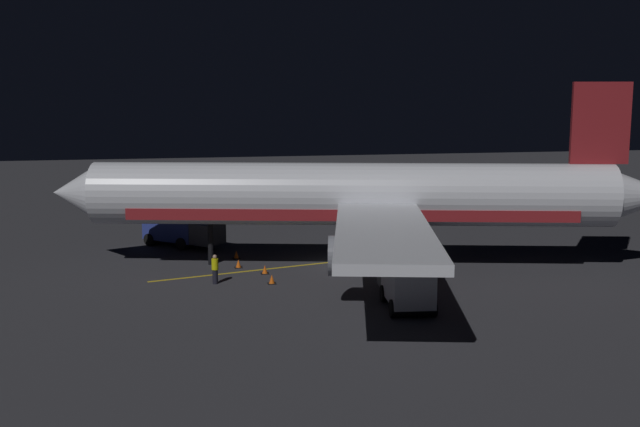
# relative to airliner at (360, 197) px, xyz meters

# --- Properties ---
(ground_plane) EXTENTS (180.00, 180.00, 0.20)m
(ground_plane) POSITION_rel_airliner_xyz_m (0.16, 0.60, -4.60)
(ground_plane) COLOR #303035
(apron_guide_stripe) EXTENTS (4.51, 17.72, 0.01)m
(apron_guide_stripe) POSITION_rel_airliner_xyz_m (0.68, 4.60, -4.50)
(apron_guide_stripe) COLOR gold
(apron_guide_stripe) RESTS_ON ground_plane
(airliner) EXTENTS (37.43, 39.73, 11.77)m
(airliner) POSITION_rel_airliner_xyz_m (0.00, 0.00, 0.00)
(airliner) COLOR silver
(airliner) RESTS_ON ground_plane
(baggage_truck) EXTENTS (5.82, 5.94, 2.41)m
(baggage_truck) POSITION_rel_airliner_xyz_m (8.94, 11.11, -3.25)
(baggage_truck) COLOR navy
(baggage_truck) RESTS_ON ground_plane
(catering_truck) EXTENTS (6.10, 2.90, 2.30)m
(catering_truck) POSITION_rel_airliner_xyz_m (-9.50, 0.14, -3.30)
(catering_truck) COLOR silver
(catering_truck) RESTS_ON ground_plane
(ground_crew_worker) EXTENTS (0.40, 0.40, 1.74)m
(ground_crew_worker) POSITION_rel_airliner_xyz_m (-2.74, 9.53, -3.62)
(ground_crew_worker) COLOR black
(ground_crew_worker) RESTS_ON ground_plane
(traffic_cone_near_left) EXTENTS (0.50, 0.50, 0.55)m
(traffic_cone_near_left) POSITION_rel_airliner_xyz_m (3.89, 7.59, -4.25)
(traffic_cone_near_left) COLOR #EA590F
(traffic_cone_near_left) RESTS_ON ground_plane
(traffic_cone_near_right) EXTENTS (0.50, 0.50, 0.55)m
(traffic_cone_near_right) POSITION_rel_airliner_xyz_m (1.11, 7.75, -4.25)
(traffic_cone_near_right) COLOR #EA590F
(traffic_cone_near_right) RESTS_ON ground_plane
(traffic_cone_under_wing) EXTENTS (0.50, 0.50, 0.55)m
(traffic_cone_under_wing) POSITION_rel_airliner_xyz_m (-0.89, 6.33, -4.25)
(traffic_cone_under_wing) COLOR #EA590F
(traffic_cone_under_wing) RESTS_ON ground_plane
(traffic_cone_far) EXTENTS (0.50, 0.50, 0.55)m
(traffic_cone_far) POSITION_rel_airliner_xyz_m (-3.46, 6.29, -4.25)
(traffic_cone_far) COLOR #EA590F
(traffic_cone_far) RESTS_ON ground_plane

